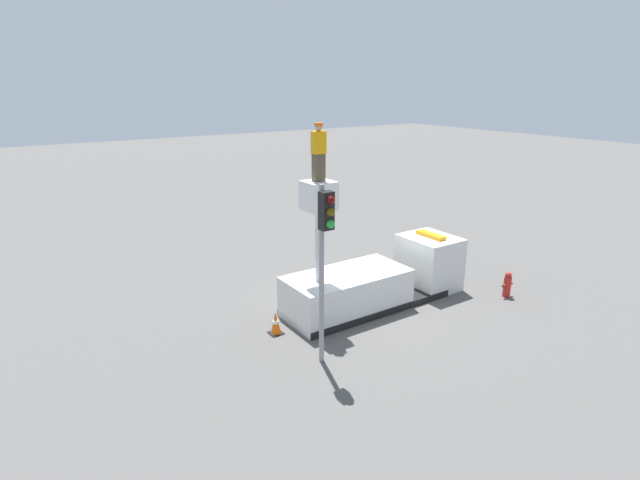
{
  "coord_description": "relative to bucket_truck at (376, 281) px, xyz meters",
  "views": [
    {
      "loc": [
        -10.36,
        -12.54,
        7.55
      ],
      "look_at": [
        -2.7,
        -1.08,
        3.2
      ],
      "focal_mm": 28.0,
      "sensor_mm": 36.0,
      "label": 1
    }
  ],
  "objects": [
    {
      "name": "ground_plane",
      "position": [
        -0.41,
        0.0,
        -0.85
      ],
      "size": [
        120.0,
        120.0,
        0.0
      ],
      "primitive_type": "plane",
      "color": "#565451"
    },
    {
      "name": "bucket_truck",
      "position": [
        0.0,
        0.0,
        0.0
      ],
      "size": [
        6.94,
        2.12,
        4.68
      ],
      "color": "black",
      "rests_on": "ground"
    },
    {
      "name": "worker",
      "position": [
        -2.44,
        0.0,
        4.71
      ],
      "size": [
        0.4,
        0.26,
        1.75
      ],
      "color": "brown",
      "rests_on": "bucket_truck"
    },
    {
      "name": "traffic_light_pole",
      "position": [
        -3.79,
        -2.31,
        2.76
      ],
      "size": [
        0.34,
        0.57,
        5.09
      ],
      "color": "gray",
      "rests_on": "ground"
    },
    {
      "name": "fire_hydrant",
      "position": [
        4.39,
        -2.26,
        -0.38
      ],
      "size": [
        0.51,
        0.27,
        0.96
      ],
      "color": "#B2231E",
      "rests_on": "ground"
    },
    {
      "name": "traffic_cone_rear",
      "position": [
        -4.09,
        -0.04,
        -0.5
      ],
      "size": [
        0.42,
        0.42,
        0.74
      ],
      "color": "black",
      "rests_on": "ground"
    }
  ]
}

